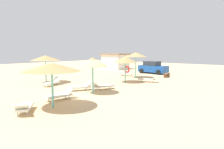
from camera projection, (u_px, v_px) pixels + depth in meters
ground_plane at (85, 95)px, 14.56m from camera, size 80.00×80.00×0.00m
parasol_0 at (52, 67)px, 10.93m from camera, size 3.16×3.16×2.51m
parasol_1 at (93, 62)px, 14.75m from camera, size 2.24×2.24×2.68m
parasol_2 at (45, 58)px, 19.61m from camera, size 2.88×2.88×2.72m
parasol_3 at (136, 55)px, 23.31m from camera, size 2.57×2.57×2.99m
parasol_4 at (125, 60)px, 19.94m from camera, size 2.38×2.38×2.62m
lounger_0 at (24, 107)px, 10.28m from camera, size 1.89×1.68×0.68m
lounger_1 at (102, 86)px, 16.46m from camera, size 1.33×2.00×0.69m
lounger_2 at (52, 82)px, 18.28m from camera, size 1.05×1.98×0.74m
lounger_3 at (125, 73)px, 25.52m from camera, size 1.98×0.90×0.63m
lounger_4 at (148, 79)px, 20.34m from camera, size 2.01×1.10×0.63m
lounger_5 at (61, 95)px, 13.01m from camera, size 0.84×1.90×0.81m
lounger_6 at (81, 87)px, 16.05m from camera, size 1.36×1.99×0.71m
bench_0 at (167, 74)px, 24.07m from camera, size 0.60×1.54×0.49m
parked_car at (153, 68)px, 28.11m from camera, size 4.08×2.14×1.72m
beach_cabana at (115, 61)px, 35.20m from camera, size 4.21×3.63×2.70m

